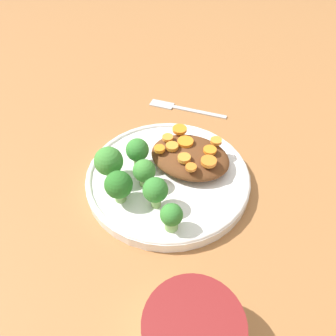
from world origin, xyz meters
The scene contains 21 objects.
ground_plane centered at (0.00, 0.00, 0.00)m, with size 4.00×4.00×0.00m, color #9E6638.
plate centered at (0.00, 0.00, 0.01)m, with size 0.28×0.28×0.02m.
dip_bowl centered at (0.13, -0.22, 0.03)m, with size 0.11×0.11×0.06m.
stew_mound centered at (0.02, 0.04, 0.03)m, with size 0.14×0.11×0.03m, color #5B3319.
broccoli_floret_0 centered at (-0.08, -0.05, 0.06)m, with size 0.05×0.05×0.06m.
broccoli_floret_1 centered at (0.01, -0.07, 0.05)m, with size 0.04×0.04×0.06m.
broccoli_floret_2 centered at (-0.05, -0.08, 0.05)m, with size 0.04×0.04×0.06m.
broccoli_floret_3 centered at (0.05, -0.10, 0.05)m, with size 0.03×0.03×0.05m.
broccoli_floret_4 centered at (-0.03, -0.04, 0.05)m, with size 0.04×0.04×0.05m.
broccoli_floret_5 centered at (-0.06, 0.00, 0.05)m, with size 0.04×0.04×0.05m.
carrot_slice_0 centered at (-0.01, 0.03, 0.05)m, with size 0.02×0.02×0.01m, color orange.
carrot_slice_1 centered at (0.06, 0.02, 0.05)m, with size 0.03×0.03×0.01m, color orange.
carrot_slice_2 centered at (0.02, 0.01, 0.05)m, with size 0.02×0.02×0.01m, color orange.
carrot_slice_3 centered at (0.05, 0.05, 0.05)m, with size 0.02×0.02×0.01m, color orange.
carrot_slice_4 centered at (0.01, 0.05, 0.05)m, with size 0.03×0.03×0.01m, color orange.
carrot_slice_5 centered at (-0.01, 0.08, 0.05)m, with size 0.03×0.03×0.01m, color orange.
carrot_slice_6 centered at (-0.02, 0.05, 0.05)m, with size 0.02×0.02×0.01m, color orange.
carrot_slice_7 centered at (0.04, 0.00, 0.05)m, with size 0.02×0.02×0.01m, color orange.
carrot_slice_8 centered at (0.06, 0.08, 0.05)m, with size 0.02×0.02×0.01m, color orange.
carrot_slice_9 centered at (-0.02, 0.02, 0.05)m, with size 0.02×0.02×0.01m, color orange.
fork centered at (-0.07, 0.21, 0.00)m, with size 0.17×0.03×0.01m.
Camera 1 is at (0.16, -0.35, 0.42)m, focal length 35.00 mm.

